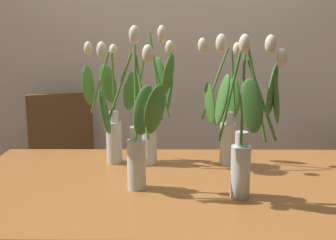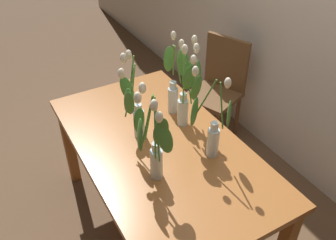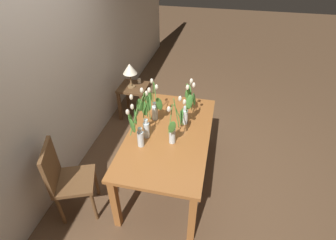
# 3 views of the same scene
# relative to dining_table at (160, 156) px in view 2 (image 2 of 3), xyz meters

# --- Properties ---
(ground_plane) EXTENTS (18.00, 18.00, 0.00)m
(ground_plane) POSITION_rel_dining_table_xyz_m (0.00, 0.00, -0.65)
(ground_plane) COLOR brown
(room_wall_rear) EXTENTS (9.00, 0.10, 2.70)m
(room_wall_rear) POSITION_rel_dining_table_xyz_m (0.00, 1.29, 0.70)
(room_wall_rear) COLOR silver
(room_wall_rear) RESTS_ON ground
(dining_table) EXTENTS (1.60, 0.90, 0.74)m
(dining_table) POSITION_rel_dining_table_xyz_m (0.00, 0.00, 0.00)
(dining_table) COLOR #A3602D
(dining_table) RESTS_ON ground
(tulip_vase_0) EXTENTS (0.18, 0.13, 0.52)m
(tulip_vase_0) POSITION_rel_dining_table_xyz_m (-0.28, 0.26, 0.28)
(tulip_vase_0) COLOR silver
(tulip_vase_0) RESTS_ON dining_table
(tulip_vase_1) EXTENTS (0.20, 0.23, 0.54)m
(tulip_vase_1) POSITION_rel_dining_table_xyz_m (0.22, 0.22, 0.26)
(tulip_vase_1) COLOR silver
(tulip_vase_1) RESTS_ON dining_table
(tulip_vase_2) EXTENTS (0.26, 0.16, 0.58)m
(tulip_vase_2) POSITION_rel_dining_table_xyz_m (-0.14, -0.09, 0.29)
(tulip_vase_2) COLOR silver
(tulip_vase_2) RESTS_ON dining_table
(tulip_vase_3) EXTENTS (0.25, 0.16, 0.55)m
(tulip_vase_3) POSITION_rel_dining_table_xyz_m (0.24, -0.16, 0.33)
(tulip_vase_3) COLOR silver
(tulip_vase_3) RESTS_ON dining_table
(tulip_vase_4) EXTENTS (0.25, 0.19, 0.58)m
(tulip_vase_4) POSITION_rel_dining_table_xyz_m (-0.09, 0.24, 0.33)
(tulip_vase_4) COLOR silver
(tulip_vase_4) RESTS_ON dining_table
(dining_chair) EXTENTS (0.52, 0.52, 0.93)m
(dining_chair) POSITION_rel_dining_table_xyz_m (-0.67, 0.94, -0.12)
(dining_chair) COLOR brown
(dining_chair) RESTS_ON ground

